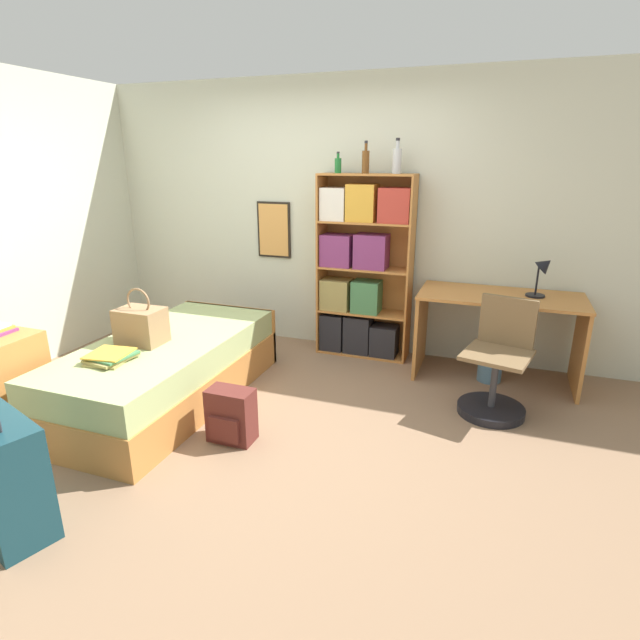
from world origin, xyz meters
TOP-DOWN VIEW (x-y plane):
  - ground_plane at (0.00, 0.00)m, footprint 14.00×14.00m
  - wall_back at (-0.00, 1.71)m, footprint 10.00×0.09m
  - bed at (-0.73, 0.02)m, footprint 0.96×2.03m
  - handbag at (-0.85, -0.11)m, footprint 0.34×0.24m
  - book_stack_on_bed at (-0.82, -0.47)m, footprint 0.31×0.37m
  - suitcase at (-0.63, -1.52)m, footprint 0.65×0.46m
  - bookcase at (0.42, 1.50)m, footprint 0.88×0.30m
  - bottle_green at (0.19, 1.50)m, footprint 0.06×0.06m
  - bottle_brown at (0.45, 1.48)m, footprint 0.07×0.07m
  - bottle_clear at (0.72, 1.53)m, footprint 0.08×0.08m
  - desk at (1.70, 1.33)m, footprint 1.34×0.65m
  - desk_lamp at (2.00, 1.38)m, footprint 0.21×0.15m
  - desk_chair at (1.72, 0.69)m, footprint 0.55×0.55m
  - backpack at (0.04, -0.36)m, footprint 0.31×0.21m
  - waste_bin at (1.68, 1.27)m, footprint 0.20×0.20m

SIDE VIEW (x-z plane):
  - ground_plane at x=0.00m, z-range 0.00..0.00m
  - waste_bin at x=1.68m, z-range 0.00..0.26m
  - backpack at x=0.04m, z-range 0.00..0.37m
  - bed at x=-0.73m, z-range 0.00..0.51m
  - desk_chair at x=1.72m, z-range -0.16..0.71m
  - suitcase at x=-0.63m, z-range -0.06..0.70m
  - desk at x=1.70m, z-range 0.16..0.92m
  - book_stack_on_bed at x=-0.82m, z-range 0.51..0.57m
  - handbag at x=-0.85m, z-range 0.44..0.87m
  - bookcase at x=0.42m, z-range -0.04..1.69m
  - desk_lamp at x=2.00m, z-range 0.81..1.17m
  - wall_back at x=0.00m, z-range 0.00..2.60m
  - bottle_green at x=0.19m, z-range 1.71..1.89m
  - bottle_brown at x=0.45m, z-range 1.70..1.97m
  - bottle_clear at x=0.72m, z-range 1.70..1.99m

